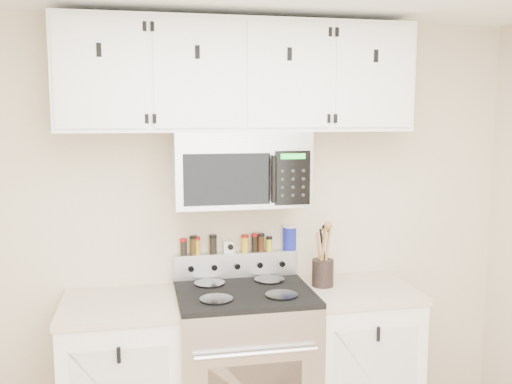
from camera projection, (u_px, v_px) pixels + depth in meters
back_wall at (235, 227)px, 3.50m from camera, size 3.50×0.01×2.50m
range at (244, 367)px, 3.29m from camera, size 0.76×0.65×1.10m
base_cabinet_left at (122, 381)px, 3.18m from camera, size 0.64×0.62×0.92m
base_cabinet_right at (355, 360)px, 3.46m from camera, size 0.64×0.62×0.92m
microwave at (240, 168)px, 3.26m from camera, size 0.76×0.44×0.42m
upper_cabinets at (239, 76)px, 3.22m from camera, size 2.00×0.35×0.62m
utensil_crock at (323, 271)px, 3.39m from camera, size 0.13×0.13×0.38m
kitchen_timer at (230, 247)px, 3.47m from camera, size 0.08×0.07×0.07m
salt_canister at (290, 238)px, 3.54m from camera, size 0.08×0.08×0.15m
spice_jar_0 at (184, 247)px, 3.42m from camera, size 0.04×0.04×0.10m
spice_jar_1 at (194, 245)px, 3.43m from camera, size 0.04×0.04×0.11m
spice_jar_2 at (197, 246)px, 3.43m from camera, size 0.04×0.04×0.10m
spice_jar_3 at (213, 244)px, 3.45m from camera, size 0.05×0.05×0.11m
spice_jar_4 at (245, 243)px, 3.49m from camera, size 0.05×0.05×0.11m
spice_jar_5 at (255, 242)px, 3.50m from camera, size 0.04×0.04×0.11m
spice_jar_6 at (261, 242)px, 3.51m from camera, size 0.04×0.04×0.11m
spice_jar_7 at (269, 244)px, 3.52m from camera, size 0.04×0.04×0.09m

